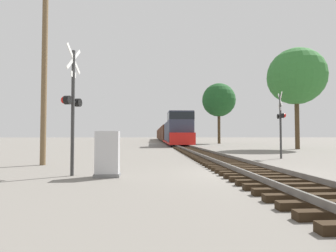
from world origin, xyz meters
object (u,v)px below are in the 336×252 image
at_px(crossing_signal_far, 281,119).
at_px(relay_cabinet, 108,154).
at_px(freight_train, 165,134).
at_px(crossing_signal_near, 72,104).
at_px(tree_mid_background, 219,100).
at_px(utility_pole, 44,62).
at_px(tree_far_right, 296,77).

height_order(crossing_signal_far, relay_cabinet, crossing_signal_far).
xyz_separation_m(crossing_signal_far, relay_cabinet, (-9.38, -6.47, -1.63)).
distance_m(freight_train, crossing_signal_far, 54.70).
relative_size(crossing_signal_far, relay_cabinet, 2.62).
relative_size(crossing_signal_near, tree_mid_background, 0.43).
relative_size(crossing_signal_far, utility_pole, 0.42).
bearing_deg(tree_mid_background, freight_train, 108.09).
distance_m(crossing_signal_far, utility_pole, 13.56).
bearing_deg(tree_far_right, crossing_signal_far, -123.84).
bearing_deg(crossing_signal_near, utility_pole, -132.57).
distance_m(freight_train, utility_pole, 57.94).
bearing_deg(relay_cabinet, tree_mid_background, 69.81).
bearing_deg(relay_cabinet, utility_pole, 133.91).
bearing_deg(crossing_signal_near, relay_cabinet, 88.56).
bearing_deg(crossing_signal_near, tree_far_right, 146.41).
bearing_deg(tree_mid_background, tree_far_right, -80.20).
bearing_deg(crossing_signal_near, crossing_signal_far, 132.97).
bearing_deg(tree_mid_background, crossing_signal_far, -97.49).
bearing_deg(tree_mid_background, utility_pole, -117.69).
bearing_deg(crossing_signal_far, utility_pole, 114.00).
bearing_deg(freight_train, tree_far_right, -75.42).
relative_size(crossing_signal_near, utility_pole, 0.48).
height_order(freight_train, utility_pole, utility_pole).
bearing_deg(tree_mid_background, relay_cabinet, -110.19).
relative_size(freight_train, relay_cabinet, 52.56).
xyz_separation_m(relay_cabinet, tree_far_right, (16.55, 17.16, 6.80)).
distance_m(relay_cabinet, utility_pole, 6.74).
bearing_deg(relay_cabinet, crossing_signal_near, 165.48).
distance_m(relay_cabinet, tree_far_right, 24.79).
xyz_separation_m(crossing_signal_near, crossing_signal_far, (10.67, 6.13, -0.13)).
relative_size(crossing_signal_far, tree_mid_background, 0.38).
height_order(relay_cabinet, tree_mid_background, tree_mid_background).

